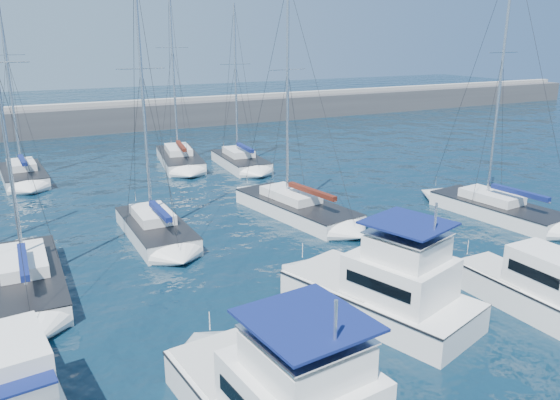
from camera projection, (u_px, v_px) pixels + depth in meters
name	position (u px, v px, depth m)	size (l,w,h in m)	color
ground	(302.00, 330.00, 21.41)	(220.00, 220.00, 0.00)	black
breakwater	(91.00, 123.00, 65.44)	(160.00, 6.00, 4.45)	#424244
motor_yacht_port_outer	(10.00, 388.00, 16.40)	(3.16, 6.46, 3.20)	white
motor_yacht_stbd_inner	(387.00, 291.00, 22.18)	(5.87, 8.63, 4.69)	white
motor_yacht_stbd_outer	(534.00, 290.00, 22.71)	(2.43, 6.34, 3.20)	white
sailboat_mid_b	(26.00, 279.00, 24.68)	(3.13, 8.76, 16.09)	white
sailboat_mid_c	(155.00, 228.00, 31.12)	(3.03, 7.77, 15.05)	white
sailboat_mid_d	(296.00, 207.00, 35.01)	(4.71, 9.86, 14.56)	white
sailboat_mid_e	(497.00, 209.00, 34.65)	(4.00, 8.77, 16.27)	white
sailboat_back_a	(23.00, 175.00, 43.12)	(3.44, 7.67, 15.55)	white
sailboat_back_b	(179.00, 159.00, 48.82)	(4.49, 9.49, 16.23)	white
sailboat_back_c	(240.00, 161.00, 47.88)	(3.47, 7.79, 14.01)	white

